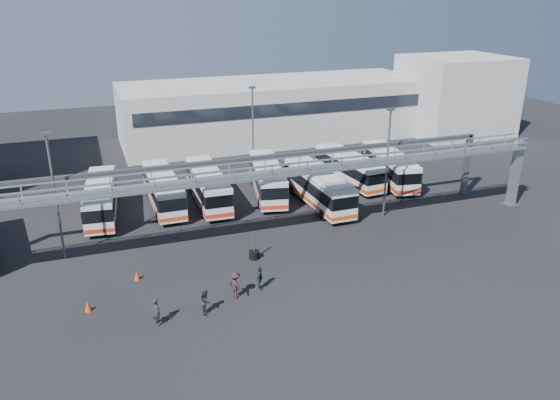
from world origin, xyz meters
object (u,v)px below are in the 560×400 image
object	(u,v)px
pedestrian_d	(260,278)
pedestrian_a	(156,312)
light_pole_left	(55,190)
cone_right	(137,275)
cone_left	(88,306)
tire_stack	(254,254)
bus_2	(101,197)
light_pole_back	(253,128)
pedestrian_c	(236,285)
bus_3	(163,188)
bus_5	(267,178)
pedestrian_b	(206,302)
bus_6	(318,186)
bus_7	(349,167)
light_pole_mid	(387,157)
bus_8	(389,165)
bus_4	(208,185)

from	to	relation	value
pedestrian_d	pedestrian_a	bearing A→B (deg)	132.66
light_pole_left	cone_right	size ratio (longest dim) A/B	14.47
cone_left	tire_stack	xyz separation A→B (m)	(12.56, 3.45, 0.03)
pedestrian_a	bus_2	bearing A→B (deg)	-11.98
light_pole_left	cone_left	size ratio (longest dim) A/B	14.24
light_pole_back	pedestrian_c	world-z (taller)	light_pole_back
pedestrian_d	cone_right	bearing A→B (deg)	89.54
bus_3	bus_5	size ratio (longest dim) A/B	0.95
pedestrian_d	cone_left	size ratio (longest dim) A/B	2.47
pedestrian_d	bus_2	bearing A→B (deg)	56.56
bus_5	pedestrian_b	distance (m)	22.31
cone_right	bus_2	bearing A→B (deg)	96.97
bus_6	bus_7	size ratio (longest dim) A/B	1.04
light_pole_back	pedestrian_d	distance (m)	25.24
light_pole_mid	bus_6	bearing A→B (deg)	134.38
cone_right	pedestrian_d	bearing A→B (deg)	-28.52
bus_7	bus_8	distance (m)	4.46
light_pole_mid	bus_3	size ratio (longest dim) A/B	0.92
bus_2	bus_8	world-z (taller)	bus_8
cone_right	cone_left	bearing A→B (deg)	-137.82
bus_2	bus_4	size ratio (longest dim) A/B	0.98
tire_stack	bus_6	bearing A→B (deg)	43.42
light_pole_left	tire_stack	size ratio (longest dim) A/B	4.39
light_pole_back	bus_5	distance (m)	7.12
bus_7	pedestrian_b	distance (m)	28.60
bus_6	tire_stack	xyz separation A→B (m)	(-9.35, -8.85, -1.54)
light_pole_mid	pedestrian_d	world-z (taller)	light_pole_mid
bus_6	pedestrian_a	world-z (taller)	bus_6
bus_4	light_pole_mid	bearing A→B (deg)	-29.28
bus_6	cone_left	size ratio (longest dim) A/B	16.07
bus_2	pedestrian_b	size ratio (longest dim) A/B	6.65
light_pole_back	cone_left	distance (m)	29.70
bus_5	bus_8	size ratio (longest dim) A/B	1.00
bus_7	pedestrian_d	distance (m)	24.44
light_pole_back	pedestrian_d	world-z (taller)	light_pole_back
bus_4	bus_6	xyz separation A→B (m)	(10.01, -4.21, 0.02)
bus_5	cone_right	distance (m)	19.90
bus_7	bus_4	bearing A→B (deg)	177.20
pedestrian_b	cone_right	size ratio (longest dim) A/B	2.40
light_pole_back	tire_stack	size ratio (longest dim) A/B	4.39
light_pole_mid	bus_3	distance (m)	21.49
bus_4	cone_left	bearing A→B (deg)	-123.68
bus_3	bus_7	size ratio (longest dim) A/B	1.01
bus_3	pedestrian_b	world-z (taller)	bus_3
bus_8	pedestrian_b	world-z (taller)	bus_8
pedestrian_d	light_pole_back	bearing A→B (deg)	11.64
pedestrian_d	bus_6	bearing A→B (deg)	-9.58
bus_6	bus_8	world-z (taller)	bus_6
bus_2	bus_7	xyz separation A→B (m)	(25.83, 0.51, -0.03)
bus_5	pedestrian_d	distance (m)	18.98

